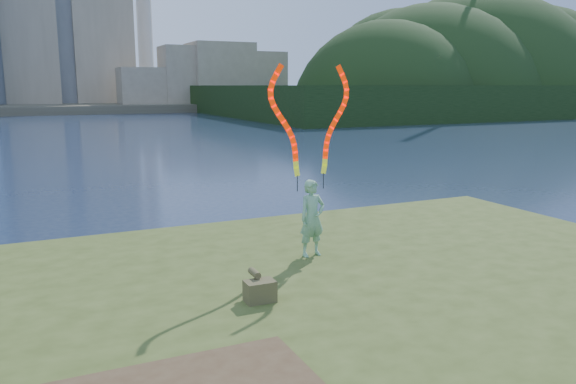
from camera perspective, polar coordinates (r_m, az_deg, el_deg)
name	(u,v)px	position (r m, az deg, el deg)	size (l,w,h in m)	color
ground	(269,335)	(9.36, -1.90, -14.29)	(320.00, 320.00, 0.00)	#1B2843
grassy_knoll	(341,382)	(7.37, 5.45, -18.70)	(20.00, 18.00, 0.80)	#3A4B1A
far_shore	(48,106)	(102.92, -23.22, 8.01)	(320.00, 40.00, 1.20)	#514C3B
wooded_hill	(472,111)	(92.51, 18.18, 7.86)	(78.00, 50.00, 63.00)	black
woman_with_ribbons	(312,179)	(10.39, 2.43, 1.29)	(1.97, 0.41, 3.85)	#136E36
canvas_bag	(259,290)	(8.47, -2.91, -9.89)	(0.45, 0.51, 0.42)	#4E502B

